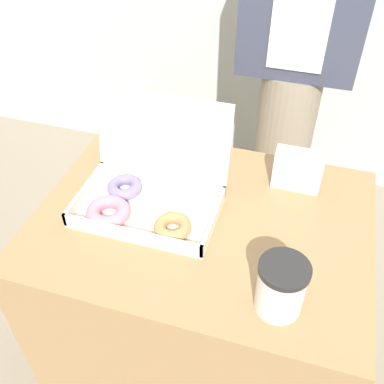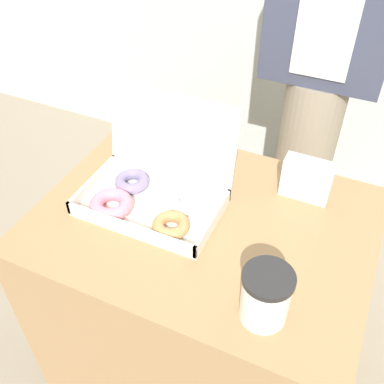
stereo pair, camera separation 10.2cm
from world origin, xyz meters
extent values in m
plane|color=gray|center=(0.00, 0.00, 0.00)|extent=(14.00, 14.00, 0.00)
cube|color=#99754C|center=(0.00, 0.00, 0.37)|extent=(0.82, 0.62, 0.74)
cube|color=silver|center=(-0.14, -0.02, 0.74)|extent=(0.35, 0.22, 0.01)
cube|color=silver|center=(-0.31, -0.02, 0.76)|extent=(0.01, 0.22, 0.04)
cube|color=silver|center=(0.03, -0.02, 0.76)|extent=(0.01, 0.22, 0.04)
cube|color=silver|center=(-0.14, -0.13, 0.76)|extent=(0.35, 0.01, 0.04)
cube|color=silver|center=(-0.14, 0.08, 0.76)|extent=(0.35, 0.01, 0.04)
cube|color=silver|center=(-0.14, 0.11, 0.89)|extent=(0.35, 0.05, 0.21)
torus|color=pink|center=(-0.22, -0.07, 0.76)|extent=(0.11, 0.11, 0.03)
torus|color=slate|center=(-0.22, 0.03, 0.76)|extent=(0.13, 0.13, 0.03)
torus|color=#B27F4C|center=(-0.05, -0.07, 0.76)|extent=(0.13, 0.13, 0.03)
torus|color=white|center=(-0.05, 0.03, 0.76)|extent=(0.14, 0.14, 0.03)
cylinder|color=silver|center=(0.22, -0.20, 0.79)|extent=(0.10, 0.10, 0.11)
cylinder|color=black|center=(0.22, -0.20, 0.86)|extent=(0.10, 0.10, 0.01)
cube|color=silver|center=(0.20, 0.19, 0.79)|extent=(0.12, 0.05, 0.11)
cylinder|color=gray|center=(0.13, 0.60, 0.43)|extent=(0.20, 0.20, 0.86)
cube|color=silver|center=(0.13, 0.52, 1.08)|extent=(0.16, 0.01, 0.35)
camera|label=1|loc=(0.21, -0.76, 1.52)|focal=42.00mm
camera|label=2|loc=(0.30, -0.72, 1.52)|focal=42.00mm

